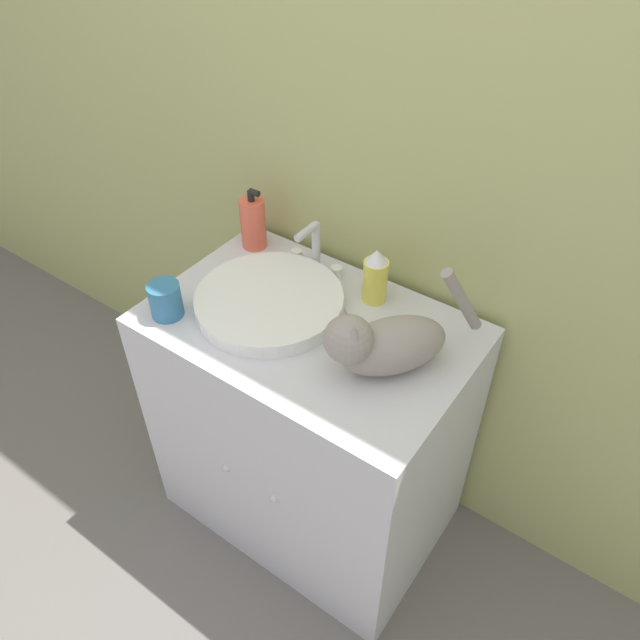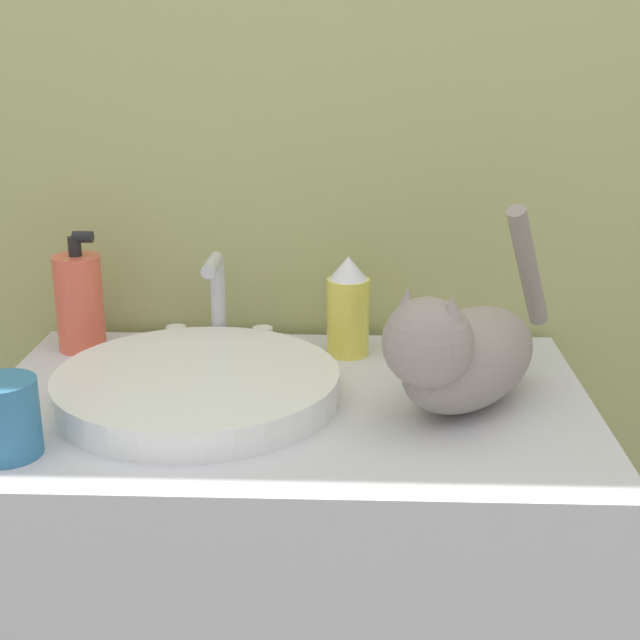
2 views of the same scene
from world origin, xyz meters
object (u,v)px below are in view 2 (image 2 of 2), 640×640
at_px(soap_bottle, 80,301).
at_px(cup, 4,418).
at_px(cat, 462,352).
at_px(spray_bottle, 348,308).

xyz_separation_m(soap_bottle, cup, (0.02, -0.37, -0.03)).
distance_m(cat, cup, 0.57).
bearing_deg(cup, spray_bottle, 42.09).
bearing_deg(spray_bottle, cup, -137.91).
height_order(cat, soap_bottle, cat).
distance_m(cat, spray_bottle, 0.26).
xyz_separation_m(spray_bottle, cup, (-0.40, -0.36, -0.03)).
bearing_deg(cat, spray_bottle, -108.49).
height_order(cat, cup, cat).
height_order(soap_bottle, spray_bottle, soap_bottle).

